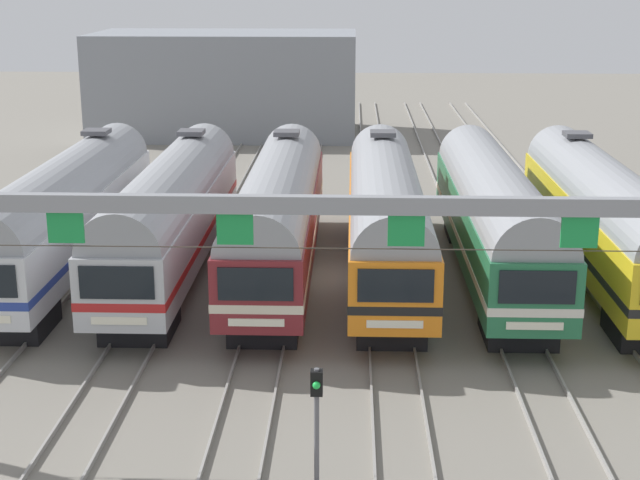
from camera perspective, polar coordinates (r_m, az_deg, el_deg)
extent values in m
plane|color=gray|center=(37.59, 0.72, -2.26)|extent=(160.00, 160.00, 0.00)
cube|color=gray|center=(55.30, -10.58, 3.45)|extent=(0.07, 70.00, 0.15)
cube|color=gray|center=(55.00, -9.12, 3.46)|extent=(0.07, 70.00, 0.15)
cube|color=gray|center=(54.54, -6.27, 3.46)|extent=(0.07, 70.00, 0.15)
cube|color=gray|center=(54.36, -4.77, 3.46)|extent=(0.07, 70.00, 0.15)
cube|color=gray|center=(54.11, -1.86, 3.45)|extent=(0.07, 70.00, 0.15)
cube|color=gray|center=(54.03, -0.34, 3.44)|extent=(0.07, 70.00, 0.15)
cube|color=gray|center=(53.99, 2.59, 3.41)|extent=(0.07, 70.00, 0.15)
cube|color=gray|center=(54.03, 4.11, 3.39)|extent=(0.07, 70.00, 0.15)
cube|color=gray|center=(54.20, 7.03, 3.36)|extent=(0.07, 70.00, 0.15)
cube|color=gray|center=(54.35, 8.54, 3.33)|extent=(0.07, 70.00, 0.15)
cube|color=gray|center=(54.73, 11.41, 3.28)|extent=(0.07, 70.00, 0.15)
cube|color=gray|center=(54.99, 12.88, 3.25)|extent=(0.07, 70.00, 0.15)
cube|color=silver|center=(38.63, -15.01, 1.13)|extent=(2.85, 18.00, 2.35)
cube|color=navy|center=(38.71, -14.97, 0.62)|extent=(2.88, 18.02, 0.28)
cylinder|color=gray|center=(38.35, -15.13, 2.82)|extent=(2.74, 17.64, 2.74)
cube|color=black|center=(33.41, -17.86, -4.45)|extent=(2.28, 2.60, 1.05)
cube|color=black|center=(44.91, -12.58, 1.07)|extent=(2.28, 2.60, 1.05)
cube|color=#4C4C51|center=(42.82, -13.35, 6.37)|extent=(1.10, 1.10, 0.20)
cube|color=#B2B5BA|center=(37.62, -8.89, 1.10)|extent=(2.85, 18.00, 2.35)
cube|color=#B21E1E|center=(37.71, -8.86, 0.58)|extent=(2.88, 18.02, 0.28)
cylinder|color=gray|center=(37.34, -8.96, 2.84)|extent=(2.74, 17.64, 2.74)
cube|color=black|center=(29.04, -12.18, -2.54)|extent=(2.28, 0.06, 1.03)
cube|color=silver|center=(29.44, -12.04, -4.79)|extent=(1.71, 0.05, 0.24)
cube|color=black|center=(32.25, -10.81, -4.68)|extent=(2.28, 2.60, 1.05)
cube|color=black|center=(44.05, -7.30, 1.04)|extent=(2.28, 2.60, 1.05)
cube|color=#4C4C51|center=(41.92, -7.78, 6.46)|extent=(1.10, 1.10, 0.20)
cube|color=maroon|center=(37.07, -2.51, 1.05)|extent=(2.85, 18.00, 2.35)
cube|color=beige|center=(37.16, -2.50, 0.53)|extent=(2.88, 18.02, 0.28)
cylinder|color=gray|center=(36.78, -2.53, 2.82)|extent=(2.74, 17.64, 2.74)
cube|color=black|center=(28.32, -3.92, -2.68)|extent=(2.28, 0.06, 1.03)
cube|color=silver|center=(28.73, -3.87, -4.99)|extent=(1.71, 0.05, 0.24)
cube|color=black|center=(31.60, -3.35, -4.85)|extent=(2.28, 2.60, 1.05)
cube|color=black|center=(43.57, -1.85, 1.00)|extent=(2.28, 2.60, 1.05)
cube|color=#4C4C51|center=(41.42, -2.02, 6.48)|extent=(1.10, 1.10, 0.20)
cube|color=orange|center=(36.98, 3.98, 0.99)|extent=(2.85, 18.00, 2.35)
cube|color=black|center=(37.07, 3.97, 0.47)|extent=(2.88, 18.02, 0.28)
cylinder|color=gray|center=(36.70, 4.01, 2.77)|extent=(2.74, 17.64, 2.74)
cube|color=black|center=(28.21, 4.59, -2.77)|extent=(2.28, 0.06, 1.03)
cube|color=silver|center=(28.62, 4.54, -5.09)|extent=(1.71, 0.05, 0.24)
cube|color=black|center=(31.50, 4.29, -4.94)|extent=(2.28, 2.60, 1.05)
cube|color=black|center=(43.50, 3.67, 0.95)|extent=(2.28, 2.60, 1.05)
cube|color=#4C4C51|center=(41.34, 3.82, 6.44)|extent=(1.10, 1.10, 0.20)
cube|color=#236B42|center=(37.37, 10.41, 0.92)|extent=(2.85, 18.00, 2.35)
cube|color=silver|center=(37.46, 10.39, 0.40)|extent=(2.88, 18.02, 0.28)
cylinder|color=gray|center=(37.09, 10.50, 2.68)|extent=(2.74, 17.64, 2.74)
cube|color=black|center=(28.71, 12.98, -2.80)|extent=(2.28, 0.06, 1.03)
cube|color=silver|center=(29.12, 12.84, -5.08)|extent=(1.71, 0.05, 0.24)
cube|color=black|center=(31.95, 11.85, -4.94)|extent=(2.28, 2.60, 1.05)
cube|color=black|center=(43.83, 9.15, 0.89)|extent=(2.28, 2.60, 1.05)
cube|color=gold|center=(38.21, 16.64, 0.84)|extent=(2.85, 18.00, 2.35)
cube|color=black|center=(38.30, 16.60, 0.34)|extent=(2.88, 18.02, 0.28)
cylinder|color=gray|center=(37.94, 16.78, 2.56)|extent=(2.74, 17.64, 2.74)
cube|color=black|center=(44.56, 14.50, 0.83)|extent=(2.28, 2.60, 1.05)
cube|color=#4C4C51|center=(42.45, 15.27, 6.16)|extent=(1.10, 1.10, 0.20)
cube|color=gray|center=(22.89, 0.02, 2.14)|extent=(25.75, 0.32, 0.44)
cube|color=#198C3F|center=(24.09, -15.10, 0.76)|extent=(0.90, 0.08, 0.80)
cube|color=#198C3F|center=(23.21, -5.16, 0.69)|extent=(0.90, 0.08, 0.80)
cube|color=#198C3F|center=(23.07, 5.23, 0.59)|extent=(0.90, 0.08, 0.80)
cube|color=#198C3F|center=(23.69, 15.40, 0.48)|extent=(0.90, 0.08, 0.80)
cylinder|color=#3F382D|center=(23.18, 0.02, -0.50)|extent=(25.75, 0.03, 0.03)
cylinder|color=#59595E|center=(22.21, -0.20, -11.36)|extent=(0.12, 0.12, 3.04)
cube|color=black|center=(21.70, -0.21, -8.61)|extent=(0.28, 0.24, 0.60)
sphere|color=green|center=(21.58, -0.22, -8.76)|extent=(0.18, 0.18, 0.18)
cube|color=gray|center=(71.37, -5.67, 9.37)|extent=(19.12, 10.00, 7.48)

